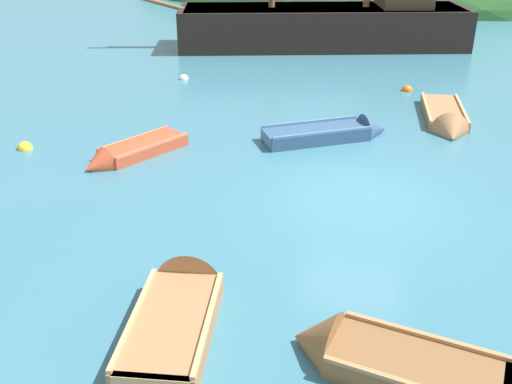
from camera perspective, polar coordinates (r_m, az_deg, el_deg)
The scene contains 10 objects.
ground_plane at distance 13.80m, azimuth 10.12°, elevation -0.62°, with size 120.00×120.00×0.00m, color teal.
sailing_ship at distance 28.41m, azimuth 6.75°, elevation 15.20°, with size 15.52×7.25×11.86m.
rowboat_far at distance 16.08m, azimuth -12.11°, elevation 3.59°, with size 2.15×3.12×0.86m.
rowboat_near_dock at distance 9.18m, azimuth 11.89°, elevation -15.76°, with size 3.26×1.59×1.12m.
rowboat_outer_left at distance 17.18m, azimuth 7.51°, elevation 5.60°, with size 3.66×2.89×0.98m.
rowboat_outer_right at distance 19.12m, azimuth 17.96°, elevation 6.53°, with size 1.60×3.82×1.12m.
rowboat_portside at distance 9.98m, azimuth -7.43°, elevation -11.27°, with size 1.79×3.36×1.18m.
buoy_yellow at distance 17.55m, azimuth -21.49°, elevation 3.93°, with size 0.42×0.42×0.42m, color yellow.
buoy_orange at distance 22.22m, azimuth 14.44°, elevation 9.50°, with size 0.40×0.40×0.40m, color orange.
buoy_white at distance 23.16m, azimuth -7.02°, elevation 10.82°, with size 0.37×0.37×0.37m, color white.
Camera 1 is at (1.10, -12.28, 6.21)m, focal length 41.24 mm.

